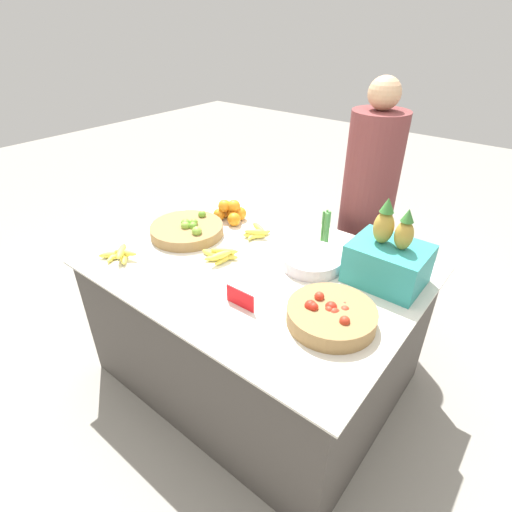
% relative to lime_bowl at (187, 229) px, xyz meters
% --- Properties ---
extents(ground_plane, '(12.00, 12.00, 0.00)m').
position_rel_lime_bowl_xyz_m(ground_plane, '(0.50, -0.00, -0.79)').
color(ground_plane, gray).
extents(market_table, '(1.57, 1.18, 0.76)m').
position_rel_lime_bowl_xyz_m(market_table, '(0.50, -0.00, -0.41)').
color(market_table, '#4C4742').
rests_on(market_table, ground_plane).
extents(lime_bowl, '(0.41, 0.41, 0.10)m').
position_rel_lime_bowl_xyz_m(lime_bowl, '(0.00, 0.00, 0.00)').
color(lime_bowl, olive).
rests_on(lime_bowl, market_table).
extents(tomato_basket, '(0.36, 0.36, 0.10)m').
position_rel_lime_bowl_xyz_m(tomato_basket, '(1.01, -0.15, 0.01)').
color(tomato_basket, olive).
rests_on(tomato_basket, market_table).
extents(orange_pile, '(0.20, 0.17, 0.13)m').
position_rel_lime_bowl_xyz_m(orange_pile, '(0.06, 0.30, 0.02)').
color(orange_pile, orange).
rests_on(orange_pile, market_table).
extents(metal_bowl, '(0.30, 0.30, 0.06)m').
position_rel_lime_bowl_xyz_m(metal_bowl, '(0.72, 0.16, -0.00)').
color(metal_bowl, '#B7B7BF').
rests_on(metal_bowl, market_table).
extents(price_sign, '(0.15, 0.01, 0.08)m').
position_rel_lime_bowl_xyz_m(price_sign, '(0.65, -0.30, 0.01)').
color(price_sign, red).
rests_on(price_sign, market_table).
extents(produce_crate, '(0.34, 0.27, 0.41)m').
position_rel_lime_bowl_xyz_m(produce_crate, '(1.06, 0.26, 0.09)').
color(produce_crate, teal).
rests_on(produce_crate, market_table).
extents(veg_bundle, '(0.04, 0.05, 0.19)m').
position_rel_lime_bowl_xyz_m(veg_bundle, '(0.66, 0.40, 0.06)').
color(veg_bundle, '#4C8E42').
rests_on(veg_bundle, market_table).
extents(banana_bunch_middle_left, '(0.20, 0.17, 0.06)m').
position_rel_lime_bowl_xyz_m(banana_bunch_middle_left, '(0.33, -0.08, -0.01)').
color(banana_bunch_middle_left, '#EFDB4C').
rests_on(banana_bunch_middle_left, market_table).
extents(banana_bunch_front_center, '(0.14, 0.17, 0.06)m').
position_rel_lime_bowl_xyz_m(banana_bunch_front_center, '(0.32, 0.22, -0.01)').
color(banana_bunch_front_center, '#EFDB4C').
rests_on(banana_bunch_front_center, market_table).
extents(banana_bunch_back_center, '(0.19, 0.15, 0.06)m').
position_rel_lime_bowl_xyz_m(banana_bunch_back_center, '(-0.08, -0.39, -0.01)').
color(banana_bunch_back_center, '#EFDB4C').
rests_on(banana_bunch_back_center, market_table).
extents(vendor_person, '(0.32, 0.32, 1.56)m').
position_rel_lime_bowl_xyz_m(vendor_person, '(0.66, 0.89, -0.07)').
color(vendor_person, brown).
rests_on(vendor_person, ground_plane).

